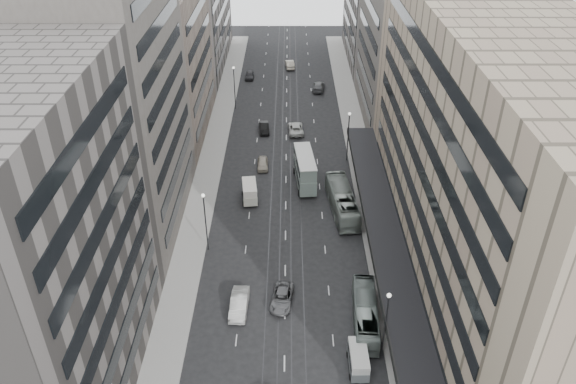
{
  "coord_description": "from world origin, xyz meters",
  "views": [
    {
      "loc": [
        0.4,
        -43.53,
        44.01
      ],
      "look_at": [
        0.33,
        15.24,
        6.53
      ],
      "focal_mm": 35.0,
      "sensor_mm": 36.0,
      "label": 1
    }
  ],
  "objects_px": {
    "bus_far": "(342,201)",
    "vw_microbus": "(358,359)",
    "sedan_2": "(282,298)",
    "pedestrian": "(426,384)",
    "panel_van": "(250,191)",
    "sedan_1": "(239,304)",
    "bus_near": "(365,313)",
    "double_decker": "(305,169)"
  },
  "relations": [
    {
      "from": "sedan_2",
      "to": "pedestrian",
      "type": "height_order",
      "value": "pedestrian"
    },
    {
      "from": "bus_near",
      "to": "sedan_2",
      "type": "xyz_separation_m",
      "value": [
        -8.84,
        3.09,
        -0.73
      ]
    },
    {
      "from": "bus_far",
      "to": "vw_microbus",
      "type": "bearing_deg",
      "value": 82.71
    },
    {
      "from": "bus_near",
      "to": "double_decker",
      "type": "relative_size",
      "value": 1.14
    },
    {
      "from": "double_decker",
      "to": "sedan_2",
      "type": "distance_m",
      "value": 25.45
    },
    {
      "from": "bus_far",
      "to": "panel_van",
      "type": "bearing_deg",
      "value": -17.88
    },
    {
      "from": "bus_far",
      "to": "pedestrian",
      "type": "distance_m",
      "value": 30.49
    },
    {
      "from": "bus_near",
      "to": "sedan_2",
      "type": "height_order",
      "value": "bus_near"
    },
    {
      "from": "sedan_2",
      "to": "pedestrian",
      "type": "xyz_separation_m",
      "value": [
        13.5,
        -11.94,
        0.47
      ]
    },
    {
      "from": "panel_van",
      "to": "sedan_2",
      "type": "relative_size",
      "value": 0.91
    },
    {
      "from": "bus_near",
      "to": "bus_far",
      "type": "xyz_separation_m",
      "value": [
        -0.75,
        21.16,
        0.26
      ]
    },
    {
      "from": "bus_near",
      "to": "sedan_2",
      "type": "distance_m",
      "value": 9.39
    },
    {
      "from": "vw_microbus",
      "to": "sedan_2",
      "type": "height_order",
      "value": "vw_microbus"
    },
    {
      "from": "double_decker",
      "to": "sedan_2",
      "type": "height_order",
      "value": "double_decker"
    },
    {
      "from": "double_decker",
      "to": "pedestrian",
      "type": "relative_size",
      "value": 4.44
    },
    {
      "from": "vw_microbus",
      "to": "double_decker",
      "type": "bearing_deg",
      "value": 96.79
    },
    {
      "from": "bus_near",
      "to": "panel_van",
      "type": "xyz_separation_m",
      "value": [
        -13.61,
        23.85,
        0.09
      ]
    },
    {
      "from": "panel_van",
      "to": "pedestrian",
      "type": "height_order",
      "value": "panel_van"
    },
    {
      "from": "sedan_2",
      "to": "bus_far",
      "type": "bearing_deg",
      "value": 73.62
    },
    {
      "from": "double_decker",
      "to": "sedan_1",
      "type": "relative_size",
      "value": 1.72
    },
    {
      "from": "panel_van",
      "to": "sedan_1",
      "type": "xyz_separation_m",
      "value": [
        0.12,
        -21.85,
        -0.65
      ]
    },
    {
      "from": "bus_near",
      "to": "double_decker",
      "type": "distance_m",
      "value": 28.87
    },
    {
      "from": "vw_microbus",
      "to": "sedan_1",
      "type": "bearing_deg",
      "value": 146.2
    },
    {
      "from": "bus_near",
      "to": "sedan_2",
      "type": "relative_size",
      "value": 2.05
    },
    {
      "from": "double_decker",
      "to": "vw_microbus",
      "type": "relative_size",
      "value": 2.15
    },
    {
      "from": "double_decker",
      "to": "panel_van",
      "type": "bearing_deg",
      "value": -156.3
    },
    {
      "from": "panel_van",
      "to": "sedan_2",
      "type": "height_order",
      "value": "panel_van"
    },
    {
      "from": "bus_near",
      "to": "bus_far",
      "type": "height_order",
      "value": "bus_far"
    },
    {
      "from": "vw_microbus",
      "to": "panel_van",
      "type": "distance_m",
      "value": 32.27
    },
    {
      "from": "double_decker",
      "to": "panel_van",
      "type": "distance_m",
      "value": 9.12
    },
    {
      "from": "bus_far",
      "to": "sedan_2",
      "type": "bearing_deg",
      "value": 59.82
    },
    {
      "from": "bus_near",
      "to": "pedestrian",
      "type": "bearing_deg",
      "value": 121.48
    },
    {
      "from": "bus_far",
      "to": "double_decker",
      "type": "relative_size",
      "value": 1.35
    },
    {
      "from": "panel_van",
      "to": "sedan_1",
      "type": "relative_size",
      "value": 0.87
    },
    {
      "from": "bus_near",
      "to": "sedan_1",
      "type": "bearing_deg",
      "value": -4.71
    },
    {
      "from": "panel_van",
      "to": "pedestrian",
      "type": "bearing_deg",
      "value": -67.27
    },
    {
      "from": "vw_microbus",
      "to": "panel_van",
      "type": "height_order",
      "value": "panel_van"
    },
    {
      "from": "bus_near",
      "to": "vw_microbus",
      "type": "bearing_deg",
      "value": 81.17
    },
    {
      "from": "bus_near",
      "to": "bus_far",
      "type": "relative_size",
      "value": 0.84
    },
    {
      "from": "double_decker",
      "to": "pedestrian",
      "type": "xyz_separation_m",
      "value": [
        10.36,
        -37.12,
        -1.42
      ]
    },
    {
      "from": "vw_microbus",
      "to": "panel_van",
      "type": "bearing_deg",
      "value": 111.88
    },
    {
      "from": "double_decker",
      "to": "sedan_1",
      "type": "bearing_deg",
      "value": -112.04
    }
  ]
}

